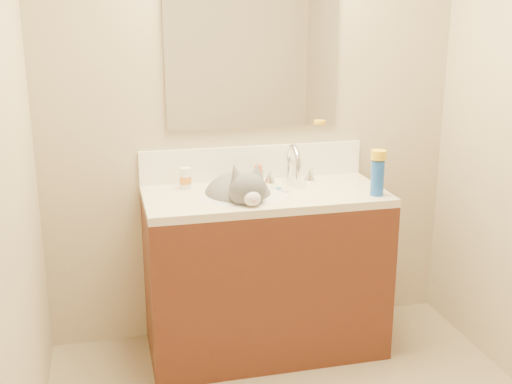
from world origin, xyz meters
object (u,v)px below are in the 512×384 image
vanity_cabinet (265,276)px  silver_jar (259,176)px  basin (243,209)px  amber_bottle (258,174)px  faucet (292,167)px  cat (240,197)px  spray_can (377,178)px  pill_bottle (186,178)px

vanity_cabinet → silver_jar: bearing=85.6°
basin → amber_bottle: (0.13, 0.21, 0.12)m
faucet → cat: bearing=-155.6°
spray_can → pill_bottle: bearing=159.0°
basin → pill_bottle: size_ratio=4.19×
vanity_cabinet → basin: bearing=-166.0°
cat → pill_bottle: cat is taller
faucet → silver_jar: bearing=158.2°
cat → silver_jar: cat is taller
basin → silver_jar: size_ratio=7.20×
vanity_cabinet → cat: size_ratio=2.47×
cat → spray_can: 0.68m
vanity_cabinet → basin: basin is taller
pill_bottle → silver_jar: pill_bottle is taller
silver_jar → amber_bottle: bearing=-111.3°
pill_bottle → spray_can: (0.89, -0.34, 0.03)m
basin → vanity_cabinet: bearing=14.0°
faucet → amber_bottle: faucet is taller
silver_jar → basin: bearing=-120.2°
cat → silver_jar: bearing=51.1°
vanity_cabinet → faucet: faucet is taller
vanity_cabinet → pill_bottle: bearing=156.2°
vanity_cabinet → spray_can: (0.52, -0.18, 0.54)m
amber_bottle → pill_bottle: bearing=-177.5°
vanity_cabinet → silver_jar: 0.52m
vanity_cabinet → basin: 0.40m
silver_jar → cat: bearing=-125.1°
cat → pill_bottle: (-0.25, 0.17, 0.07)m
cat → amber_bottle: 0.24m
vanity_cabinet → cat: bearing=-178.7°
cat → faucet: bearing=20.6°
vanity_cabinet → pill_bottle: (-0.37, 0.17, 0.50)m
spray_can → silver_jar: bearing=142.8°
pill_bottle → silver_jar: (0.39, 0.04, -0.02)m
faucet → amber_bottle: (-0.17, 0.04, -0.04)m
faucet → silver_jar: size_ratio=4.48×
vanity_cabinet → basin: size_ratio=2.67×
faucet → pill_bottle: faucet is taller
vanity_cabinet → amber_bottle: (0.01, 0.18, 0.50)m
vanity_cabinet → amber_bottle: bearing=87.6°
vanity_cabinet → spray_can: 0.77m
vanity_cabinet → basin: (-0.12, -0.03, 0.38)m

